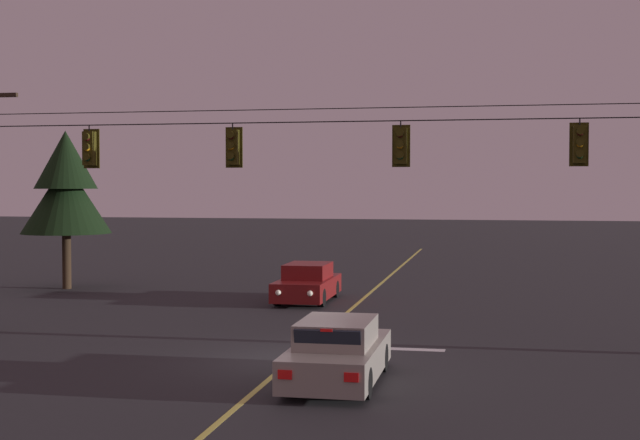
{
  "coord_description": "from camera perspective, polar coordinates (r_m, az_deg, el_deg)",
  "views": [
    {
      "loc": [
        4.84,
        -20.77,
        4.25
      ],
      "look_at": [
        0.0,
        3.68,
        3.28
      ],
      "focal_mm": 49.8,
      "sensor_mm": 36.0,
      "label": 1
    }
  ],
  "objects": [
    {
      "name": "stop_bar_paint",
      "position": [
        23.42,
        3.84,
        -8.22
      ],
      "size": [
        3.4,
        0.36,
        0.01
      ],
      "primitive_type": "cube",
      "color": "silver",
      "rests_on": "ground"
    },
    {
      "name": "car_waiting_near_lane",
      "position": [
        19.25,
        1.12,
        -8.55
      ],
      "size": [
        1.8,
        4.33,
        1.39
      ],
      "color": "gray",
      "rests_on": "ground"
    },
    {
      "name": "traffic_light_leftmost",
      "position": [
        26.04,
        -14.62,
        4.48
      ],
      "size": [
        0.48,
        0.41,
        1.22
      ],
      "color": "black"
    },
    {
      "name": "tree_verge_near",
      "position": [
        37.8,
        -16.01,
        2.04
      ],
      "size": [
        3.66,
        3.66,
        6.5
      ],
      "color": "#332316",
      "rests_on": "ground"
    },
    {
      "name": "traffic_light_right_inner",
      "position": [
        23.54,
        16.34,
        4.71
      ],
      "size": [
        0.48,
        0.41,
        1.22
      ],
      "color": "black"
    },
    {
      "name": "car_oncoming_lead",
      "position": [
        32.59,
        -0.82,
        -4.11
      ],
      "size": [
        1.8,
        4.42,
        1.39
      ],
      "color": "maroon",
      "rests_on": "ground"
    },
    {
      "name": "signal_span_assembly",
      "position": [
        23.94,
        -0.47,
        1.24
      ],
      "size": [
        21.0,
        0.32,
        7.36
      ],
      "color": "#2D2116",
      "rests_on": "ground"
    },
    {
      "name": "traffic_light_left_inner",
      "position": [
        24.49,
        -5.65,
        4.69
      ],
      "size": [
        0.48,
        0.41,
        1.22
      ],
      "color": "black"
    },
    {
      "name": "lane_centre_stripe",
      "position": [
        30.14,
        1.86,
        -5.87
      ],
      "size": [
        0.14,
        60.0,
        0.01
      ],
      "primitive_type": "cube",
      "color": "#D1C64C",
      "rests_on": "ground"
    },
    {
      "name": "ground_plane",
      "position": [
        21.74,
        -1.91,
        -9.04
      ],
      "size": [
        180.0,
        180.0,
        0.0
      ],
      "primitive_type": "plane",
      "color": "#28282B"
    },
    {
      "name": "traffic_light_centre",
      "position": [
        23.58,
        5.2,
        4.79
      ],
      "size": [
        0.48,
        0.41,
        1.22
      ],
      "color": "black"
    }
  ]
}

